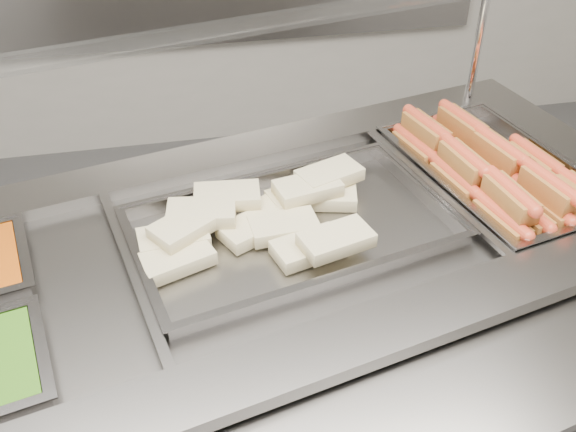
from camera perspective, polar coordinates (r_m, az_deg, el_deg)
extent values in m
cube|color=slate|center=(1.87, -1.55, -13.36)|extent=(2.08, 1.23, 0.94)
cube|color=gray|center=(1.28, 4.85, -11.33)|extent=(2.01, 0.59, 0.03)
cube|color=gray|center=(1.82, -6.49, 5.18)|extent=(2.01, 0.59, 0.03)
cube|color=gray|center=(2.02, 23.90, 5.42)|extent=(0.27, 0.63, 0.03)
cube|color=black|center=(1.61, -1.76, -5.10)|extent=(1.84, 0.99, 0.02)
cube|color=gray|center=(1.71, 12.63, 2.68)|extent=(0.16, 0.61, 0.01)
cube|color=gray|center=(1.46, -13.73, -4.53)|extent=(0.16, 0.61, 0.01)
cube|color=gray|center=(1.22, 8.92, -18.17)|extent=(1.96, 0.70, 0.02)
cylinder|color=silver|center=(2.07, 16.81, 15.75)|extent=(0.03, 0.03, 0.48)
cube|color=silver|center=(1.50, -5.61, 16.27)|extent=(1.81, 0.71, 0.09)
cube|color=#92561E|center=(1.65, 18.38, -0.68)|extent=(0.09, 0.17, 0.06)
cylinder|color=#DD4927|center=(1.64, 18.55, 0.03)|extent=(0.07, 0.18, 0.03)
cube|color=#92561E|center=(1.76, 14.57, 2.76)|extent=(0.09, 0.17, 0.06)
cylinder|color=#DD4927|center=(1.75, 14.69, 3.43)|extent=(0.07, 0.18, 0.03)
cube|color=#92561E|center=(1.89, 11.22, 5.73)|extent=(0.09, 0.17, 0.06)
cylinder|color=#DD4927|center=(1.88, 11.31, 6.39)|extent=(0.08, 0.18, 0.03)
cube|color=#92561E|center=(1.69, 20.12, -0.05)|extent=(0.09, 0.17, 0.06)
cylinder|color=#DD4927|center=(1.68, 20.28, 0.60)|extent=(0.07, 0.18, 0.03)
cube|color=#92561E|center=(1.80, 16.28, 3.24)|extent=(0.09, 0.17, 0.06)
cylinder|color=#DD4927|center=(1.79, 16.41, 3.89)|extent=(0.07, 0.18, 0.03)
cube|color=#92561E|center=(1.92, 12.89, 6.14)|extent=(0.09, 0.17, 0.06)
cylinder|color=#DD4927|center=(1.91, 12.99, 6.77)|extent=(0.07, 0.18, 0.03)
cube|color=#92561E|center=(1.73, 21.80, 0.55)|extent=(0.09, 0.17, 0.06)
cylinder|color=#DD4927|center=(1.72, 21.96, 1.14)|extent=(0.07, 0.18, 0.03)
cube|color=#92561E|center=(1.84, 17.93, 3.66)|extent=(0.09, 0.17, 0.06)
cylinder|color=#DD4927|center=(1.83, 18.08, 4.33)|extent=(0.07, 0.18, 0.03)
cube|color=#92561E|center=(1.96, 14.52, 6.51)|extent=(0.09, 0.17, 0.06)
cylinder|color=#DD4927|center=(1.95, 14.63, 7.13)|extent=(0.07, 0.18, 0.03)
cube|color=#92561E|center=(1.78, 23.38, 1.06)|extent=(0.09, 0.17, 0.06)
cylinder|color=#DD4927|center=(1.77, 23.56, 1.66)|extent=(0.07, 0.18, 0.03)
cube|color=#92561E|center=(1.88, 19.53, 4.13)|extent=(0.09, 0.17, 0.06)
cylinder|color=#DD4927|center=(1.87, 19.68, 4.75)|extent=(0.07, 0.18, 0.03)
cube|color=#92561E|center=(2.00, 16.09, 6.83)|extent=(0.09, 0.17, 0.06)
cylinder|color=#DD4927|center=(1.99, 16.21, 7.48)|extent=(0.07, 0.18, 0.03)
cube|color=#92561E|center=(1.93, 21.03, 4.52)|extent=(0.09, 0.17, 0.06)
cylinder|color=#DD4927|center=(1.92, 21.19, 5.14)|extent=(0.07, 0.18, 0.03)
cube|color=#92561E|center=(1.64, 19.14, 1.46)|extent=(0.08, 0.17, 0.06)
cylinder|color=#DD4927|center=(1.63, 19.31, 2.14)|extent=(0.06, 0.18, 0.03)
cube|color=#92561E|center=(1.75, 15.34, 4.60)|extent=(0.09, 0.17, 0.06)
cylinder|color=#DD4927|center=(1.74, 15.47, 5.26)|extent=(0.07, 0.18, 0.03)
cube|color=#92561E|center=(1.88, 12.13, 7.42)|extent=(0.10, 0.17, 0.06)
cylinder|color=#DD4927|center=(1.86, 12.22, 8.06)|extent=(0.08, 0.18, 0.03)
cube|color=#92561E|center=(1.71, 22.20, 2.21)|extent=(0.09, 0.17, 0.06)
cylinder|color=#DD4927|center=(1.70, 22.38, 2.86)|extent=(0.07, 0.18, 0.03)
cube|color=#92561E|center=(1.82, 18.26, 5.36)|extent=(0.09, 0.17, 0.06)
cylinder|color=#DD4927|center=(1.81, 18.40, 6.00)|extent=(0.08, 0.18, 0.03)
cube|color=#92561E|center=(1.93, 15.20, 7.80)|extent=(0.09, 0.17, 0.06)
cylinder|color=#DD4927|center=(1.92, 15.31, 8.42)|extent=(0.08, 0.18, 0.03)
cube|color=#CCBC88|center=(1.52, -10.14, -2.01)|extent=(0.17, 0.11, 0.03)
cube|color=#CCBC88|center=(1.53, -0.39, -0.96)|extent=(0.17, 0.10, 0.03)
cube|color=#CCBC88|center=(1.47, -9.89, -3.81)|extent=(0.18, 0.14, 0.03)
cube|color=#CCBC88|center=(1.54, -3.07, -1.03)|extent=(0.19, 0.16, 0.03)
cube|color=#CCBC88|center=(1.65, 3.26, 1.78)|extent=(0.18, 0.13, 0.03)
cube|color=#CCBC88|center=(1.64, 1.11, 1.72)|extent=(0.18, 0.13, 0.03)
cube|color=#CCBC88|center=(1.48, 1.82, -2.83)|extent=(0.18, 0.13, 0.03)
cube|color=#CCBC88|center=(1.63, 0.18, 1.44)|extent=(0.19, 0.17, 0.03)
cube|color=#CCBC88|center=(1.51, -9.06, -0.89)|extent=(0.19, 0.17, 0.03)
cube|color=#CCBC88|center=(1.59, -5.44, 1.76)|extent=(0.17, 0.11, 0.03)
cube|color=#CCBC88|center=(1.66, 3.70, 3.64)|extent=(0.18, 0.14, 0.03)
cube|color=#CCBC88|center=(1.45, 4.31, -2.12)|extent=(0.18, 0.13, 0.03)
cube|color=#CCBC88|center=(1.61, 1.76, 2.49)|extent=(0.18, 0.12, 0.03)
cube|color=#CCBC88|center=(1.54, -7.71, 0.26)|extent=(0.17, 0.11, 0.03)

